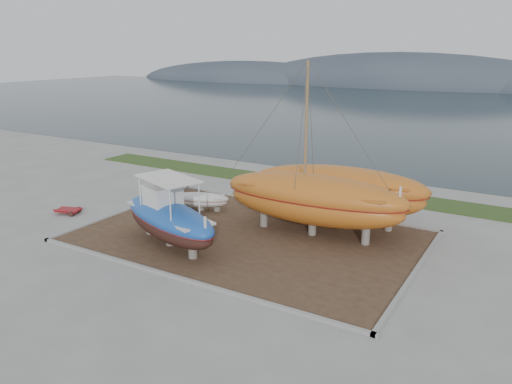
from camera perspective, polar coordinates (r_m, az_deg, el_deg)
The scene contains 11 objects.
ground at distance 24.74m, azimuth -5.78°, elevation -8.06°, with size 140.00×140.00×0.00m, color gray.
dirt_patch at distance 27.78m, azimuth -0.87°, elevation -5.12°, with size 18.00×12.00×0.06m, color #422D1E.
curb_frame at distance 27.76m, azimuth -0.87°, elevation -5.04°, with size 18.60×12.60×0.15m, color gray, non-canonical shape.
grass_strip at distance 37.55m, azimuth 8.35°, elevation 0.43°, with size 44.00×3.00×0.08m, color #284219.
sea at distance 89.64m, azimuth 22.07°, elevation 8.53°, with size 260.00×100.00×0.04m, color #16262C, non-canonical shape.
mountain_ridge at distance 144.03m, azimuth 25.71°, elevation 10.59°, with size 200.00×36.00×20.00m, color #333D49, non-canonical shape.
blue_caique at distance 26.36m, azimuth -9.94°, elevation -2.24°, with size 7.65×2.39×3.68m, color #1C53B2, non-canonical shape.
white_dinghy at distance 32.20m, azimuth -6.29°, elevation -1.10°, with size 3.66×1.37×1.10m, color silver, non-canonical shape.
orange_sailboat at distance 26.85m, azimuth 6.73°, elevation 4.60°, with size 10.49×3.09×9.45m, color #B55F1B, non-canonical shape.
orange_bare_hull at distance 29.56m, azimuth 9.35°, elevation -0.48°, with size 10.34×3.10×3.39m, color #B55F1B, non-canonical shape.
red_trailer at distance 33.73m, azimuth -20.63°, elevation -2.08°, with size 2.16×1.08×0.31m, color maroon, non-canonical shape.
Camera 1 is at (13.59, -18.03, 10.12)m, focal length 35.00 mm.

